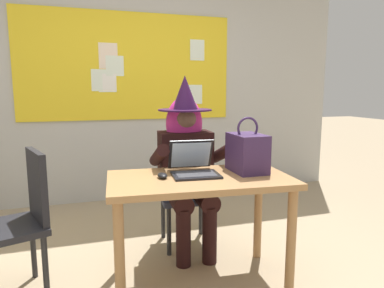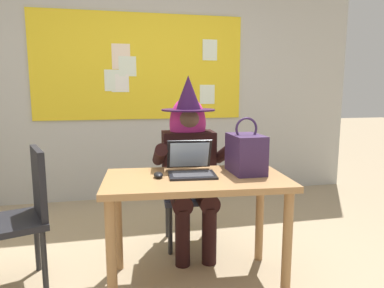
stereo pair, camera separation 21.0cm
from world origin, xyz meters
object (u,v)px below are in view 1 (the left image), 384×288
(desk_main, at_px, (200,194))
(chair_at_desk, at_px, (184,185))
(person_costumed, at_px, (187,155))
(chair_spare_by_window, at_px, (20,215))
(laptop, at_px, (194,167))
(handbag, at_px, (247,152))
(computer_mouse, at_px, (162,176))

(desk_main, height_order, chair_at_desk, chair_at_desk)
(person_costumed, relative_size, chair_spare_by_window, 1.53)
(chair_spare_by_window, bearing_deg, chair_at_desk, -177.43)
(desk_main, bearing_deg, person_costumed, 82.32)
(laptop, bearing_deg, handbag, -1.69)
(person_costumed, height_order, computer_mouse, person_costumed)
(person_costumed, xyz_separation_m, handbag, (0.28, -0.51, 0.09))
(chair_at_desk, bearing_deg, person_costumed, -0.08)
(person_costumed, bearing_deg, laptop, -7.35)
(person_costumed, xyz_separation_m, laptop, (-0.09, -0.47, 0.01))
(desk_main, xyz_separation_m, handbag, (0.36, 0.04, 0.25))
(desk_main, bearing_deg, chair_at_desk, 82.82)
(handbag, bearing_deg, desk_main, -172.86)
(handbag, bearing_deg, chair_spare_by_window, 173.45)
(chair_at_desk, bearing_deg, computer_mouse, -22.16)
(chair_at_desk, height_order, computer_mouse, chair_at_desk)
(person_costumed, bearing_deg, desk_main, -4.32)
(laptop, relative_size, handbag, 0.94)
(person_costumed, distance_m, computer_mouse, 0.61)
(chair_at_desk, distance_m, handbag, 0.78)
(laptop, xyz_separation_m, chair_spare_by_window, (-1.09, 0.12, -0.26))
(chair_at_desk, xyz_separation_m, laptop, (-0.10, -0.59, 0.29))
(desk_main, relative_size, computer_mouse, 11.72)
(desk_main, distance_m, handbag, 0.43)
(handbag, bearing_deg, computer_mouse, -179.39)
(desk_main, distance_m, laptop, 0.18)
(chair_at_desk, height_order, laptop, laptop)
(desk_main, bearing_deg, handbag, 7.14)
(desk_main, relative_size, laptop, 3.41)
(desk_main, relative_size, handbag, 3.23)
(chair_at_desk, relative_size, person_costumed, 0.63)
(chair_at_desk, distance_m, computer_mouse, 0.76)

